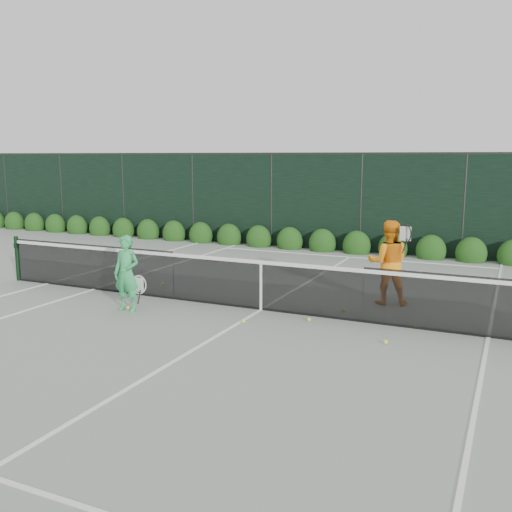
% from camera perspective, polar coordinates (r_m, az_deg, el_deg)
% --- Properties ---
extents(ground, '(80.00, 80.00, 0.00)m').
position_cam_1_polar(ground, '(11.14, 0.51, -5.41)').
color(ground, gray).
rests_on(ground, ground).
extents(tennis_net, '(12.90, 0.10, 1.07)m').
position_cam_1_polar(tennis_net, '(11.02, 0.40, -2.73)').
color(tennis_net, black).
rests_on(tennis_net, ground).
extents(player_woman, '(0.62, 0.37, 1.47)m').
position_cam_1_polar(player_woman, '(11.20, -12.80, -1.72)').
color(player_woman, '#32AC5C').
rests_on(player_woman, ground).
extents(player_man, '(0.97, 0.84, 1.70)m').
position_cam_1_polar(player_man, '(11.71, 13.07, -0.63)').
color(player_man, orange).
rests_on(player_man, ground).
extents(court_lines, '(11.03, 23.83, 0.01)m').
position_cam_1_polar(court_lines, '(11.14, 0.51, -5.38)').
color(court_lines, white).
rests_on(court_lines, ground).
extents(windscreen_fence, '(32.00, 21.07, 3.06)m').
position_cam_1_polar(windscreen_fence, '(8.46, -7.02, 0.09)').
color(windscreen_fence, black).
rests_on(windscreen_fence, ground).
extents(hedge_row, '(31.66, 0.65, 0.94)m').
position_cam_1_polar(hedge_row, '(17.72, 10.03, 1.01)').
color(hedge_row, '#16370F').
rests_on(hedge_row, ground).
extents(tennis_balls, '(5.95, 2.13, 0.07)m').
position_cam_1_polar(tennis_balls, '(10.74, 1.99, -5.81)').
color(tennis_balls, '#E7F336').
rests_on(tennis_balls, ground).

